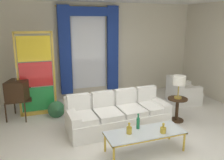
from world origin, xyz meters
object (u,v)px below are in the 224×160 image
(bottle_blue_decanter, at_px, (129,130))
(armchair_white, at_px, (182,94))
(vintage_tv, at_px, (18,91))
(round_side_table, at_px, (177,107))
(stained_glass_divider, at_px, (36,76))
(bottle_crystal_tall, at_px, (138,122))
(table_lamp_brass, at_px, (179,81))
(peacock_figurine, at_px, (57,110))
(bottle_amber_squat, at_px, (163,129))
(coffee_table, at_px, (145,133))
(couch_white_long, at_px, (117,115))

(bottle_blue_decanter, relative_size, armchair_white, 0.24)
(vintage_tv, height_order, round_side_table, vintage_tv)
(stained_glass_divider, xyz_separation_m, round_side_table, (3.23, -1.59, -0.70))
(bottle_crystal_tall, height_order, table_lamp_brass, table_lamp_brass)
(stained_glass_divider, relative_size, peacock_figurine, 3.67)
(bottle_amber_squat, distance_m, peacock_figurine, 2.87)
(bottle_blue_decanter, relative_size, vintage_tv, 0.16)
(vintage_tv, bearing_deg, table_lamp_brass, -22.23)
(armchair_white, bearing_deg, peacock_figurine, 178.96)
(stained_glass_divider, bearing_deg, coffee_table, -54.86)
(coffee_table, xyz_separation_m, armchair_white, (2.34, 2.08, -0.09))
(armchair_white, xyz_separation_m, table_lamp_brass, (-0.93, -1.08, 0.74))
(bottle_amber_squat, relative_size, peacock_figurine, 0.33)
(bottle_crystal_tall, relative_size, bottle_amber_squat, 1.57)
(round_side_table, bearing_deg, bottle_amber_squat, -134.12)
(bottle_amber_squat, xyz_separation_m, round_side_table, (1.11, 1.15, -0.12))
(stained_glass_divider, distance_m, peacock_figurine, 1.03)
(couch_white_long, relative_size, vintage_tv, 1.76)
(armchair_white, bearing_deg, coffee_table, -138.34)
(vintage_tv, xyz_separation_m, stained_glass_divider, (0.48, 0.07, 0.33))
(round_side_table, bearing_deg, couch_white_long, 173.24)
(couch_white_long, xyz_separation_m, coffee_table, (0.12, -1.18, 0.07))
(bottle_blue_decanter, relative_size, stained_glass_divider, 0.10)
(bottle_crystal_tall, bearing_deg, peacock_figurine, 123.97)
(vintage_tv, bearing_deg, coffee_table, -47.62)
(armchair_white, bearing_deg, vintage_tv, 174.63)
(bottle_crystal_tall, distance_m, bottle_amber_squat, 0.49)
(bottle_blue_decanter, bearing_deg, armchair_white, 37.59)
(bottle_amber_squat, bearing_deg, coffee_table, 153.68)
(vintage_tv, relative_size, stained_glass_divider, 0.61)
(peacock_figurine, bearing_deg, couch_white_long, -37.14)
(bottle_blue_decanter, bearing_deg, round_side_table, 29.09)
(bottle_blue_decanter, height_order, armchair_white, armchair_white)
(armchair_white, bearing_deg, bottle_blue_decanter, -142.41)
(couch_white_long, bearing_deg, stained_glass_divider, 140.41)
(couch_white_long, distance_m, coffee_table, 1.19)
(coffee_table, distance_m, vintage_tv, 3.43)
(vintage_tv, height_order, table_lamp_brass, vintage_tv)
(coffee_table, xyz_separation_m, vintage_tv, (-2.30, 2.52, 0.35))
(peacock_figurine, distance_m, round_side_table, 3.04)
(bottle_crystal_tall, height_order, armchair_white, armchair_white)
(bottle_amber_squat, height_order, vintage_tv, vintage_tv)
(bottle_crystal_tall, bearing_deg, round_side_table, 29.27)
(armchair_white, bearing_deg, table_lamp_brass, -130.57)
(table_lamp_brass, bearing_deg, bottle_amber_squat, -134.12)
(bottle_amber_squat, bearing_deg, table_lamp_brass, 45.88)
(coffee_table, distance_m, bottle_blue_decanter, 0.33)
(bottle_blue_decanter, height_order, stained_glass_divider, stained_glass_divider)
(round_side_table, bearing_deg, peacock_figurine, 157.79)
(stained_glass_divider, distance_m, round_side_table, 3.67)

